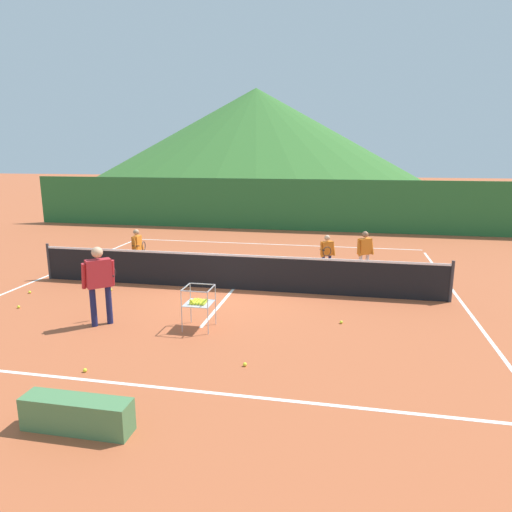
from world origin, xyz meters
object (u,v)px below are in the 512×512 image
Objects in this scene: tennis_ball_1 at (85,370)px; courtside_bench at (77,414)px; tennis_ball_3 at (111,290)px; tennis_ball_4 at (341,322)px; instructor at (99,278)px; tennis_ball_2 at (30,292)px; tennis_ball_5 at (245,364)px; student_1 at (327,251)px; tennis_ball_0 at (19,307)px; student_0 at (137,246)px; student_2 at (365,249)px; ball_cart at (199,302)px; tennis_net at (233,271)px.

tennis_ball_1 is 0.05× the size of courtside_bench.
tennis_ball_4 is at bearing -11.54° from tennis_ball_3.
tennis_ball_1 is at bearing -68.05° from instructor.
tennis_ball_5 is at bearing -24.98° from tennis_ball_2.
student_1 is 18.04× the size of tennis_ball_0.
student_2 is (6.86, 0.78, 0.02)m from student_0.
ball_cart is (-3.52, -4.95, -0.24)m from student_2.
tennis_net is at bearing 106.50° from tennis_ball_5.
student_0 is at bearing 109.93° from courtside_bench.
tennis_ball_3 is (-5.57, -2.78, -0.70)m from student_1.
tennis_ball_1 is at bearing -38.46° from tennis_ball_0.
instructor reaches higher than tennis_ball_1.
tennis_net is 5.30m from tennis_ball_0.
student_2 is 9.64m from courtside_bench.
student_1 reaches higher than courtside_bench.
tennis_net is 6.51× the size of instructor.
student_0 is 7.43m from tennis_ball_5.
tennis_ball_2 is 1.00× the size of tennis_ball_5.
student_2 is (3.50, 2.07, 0.32)m from tennis_net.
tennis_net is at bearing 15.15° from tennis_ball_2.
courtside_bench is at bearing -94.01° from tennis_net.
tennis_ball_0 is at bearing -150.66° from student_2.
student_0 is 19.56× the size of tennis_ball_0.
courtside_bench is at bearing -65.36° from tennis_ball_3.
student_2 is 20.09× the size of tennis_ball_2.
tennis_ball_1 is (2.07, -6.46, -0.77)m from student_0.
student_1 is 5.44m from ball_cart.
instructor is at bearing 158.72° from tennis_ball_5.
tennis_ball_1 is (-3.69, -7.16, -0.70)m from student_1.
tennis_net is at bearing 28.32° from tennis_ball_0.
student_2 is at bearing 65.64° from courtside_bench.
student_1 is (4.53, 5.08, -0.29)m from instructor.
ball_cart is 2.11m from tennis_ball_5.
tennis_ball_5 is at bearing 15.86° from tennis_ball_1.
tennis_net is 3.30m from tennis_ball_3.
tennis_ball_2 and tennis_ball_4 have the same top height.
ball_cart reaches higher than tennis_ball_1.
tennis_ball_1 is 5.25m from tennis_ball_4.
tennis_ball_4 is at bearing 11.75° from instructor.
student_0 reaches higher than courtside_bench.
instructor is 1.26× the size of student_2.
tennis_ball_3 is at bearing 114.41° from instructor.
tennis_ball_1 and tennis_ball_5 have the same top height.
tennis_ball_5 is (3.44, -1.34, -1.00)m from instructor.
student_2 is at bearing 6.47° from student_0.
tennis_ball_0 is at bearing 175.38° from ball_cart.
student_1 is at bearing 24.14° from tennis_ball_2.
tennis_ball_4 is (5.05, 1.05, -1.00)m from instructor.
student_0 reaches higher than tennis_ball_0.
courtside_bench is at bearing -48.31° from tennis_ball_2.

